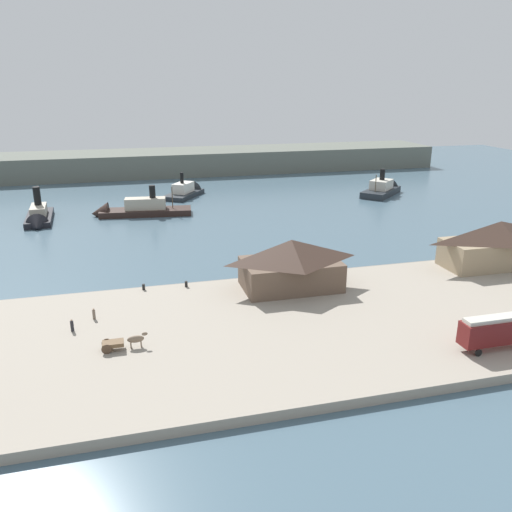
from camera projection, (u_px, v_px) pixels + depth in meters
ground_plane at (287, 272)px, 90.98m from camera, size 320.00×320.00×0.00m
quay_promenade at (337, 322)px, 70.60m from camera, size 110.00×36.00×1.20m
seawall_edge at (293, 277)px, 87.51m from camera, size 110.00×0.80×1.00m
ferry_shed_central_terminal at (291, 264)px, 79.75m from camera, size 15.03×9.19×7.75m
ferry_shed_west_terminal at (498, 243)px, 89.48m from camera, size 19.20×7.89×7.94m
street_tram at (500, 329)px, 61.79m from camera, size 10.07×2.48×4.23m
horse_cart at (122, 342)px, 62.05m from camera, size 5.44×1.65×1.87m
pedestrian_walking_east at (72, 326)px, 66.56m from camera, size 0.42×0.42×1.68m
pedestrian_near_cart at (94, 314)px, 70.00m from camera, size 0.39×0.39×1.58m
mooring_post_west at (144, 287)px, 80.02m from camera, size 0.44×0.44×0.90m
mooring_post_center_west at (186, 284)px, 81.15m from camera, size 0.44×0.44×0.90m
ferry_approaching_east at (39, 217)px, 122.35m from camera, size 6.65×18.09×9.89m
ferry_moored_west at (187, 191)px, 152.40m from camera, size 14.02×16.60×9.47m
ferry_near_quay at (383, 189)px, 154.20m from camera, size 17.30×16.73×9.77m
ferry_moored_east at (133, 210)px, 129.39m from camera, size 24.81×8.54×9.38m
far_headland at (195, 161)px, 190.66m from camera, size 180.00×24.00×8.00m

